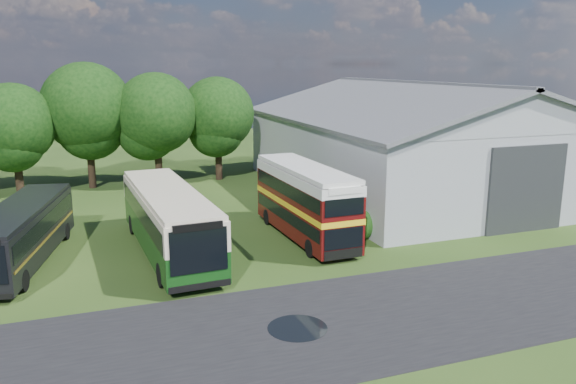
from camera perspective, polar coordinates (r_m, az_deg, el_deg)
name	(u,v)px	position (r m, az deg, el deg)	size (l,w,h in m)	color
ground	(305,292)	(24.07, 1.77, -10.14)	(120.00, 120.00, 0.00)	#1E3611
asphalt_road	(405,310)	(22.87, 11.78, -11.70)	(60.00, 8.00, 0.02)	black
puddle	(297,328)	(21.04, 0.96, -13.69)	(2.20, 2.20, 0.01)	black
storage_shed	(412,135)	(43.63, 12.50, 5.67)	(18.80, 24.80, 8.15)	gray
tree_left_b	(13,124)	(44.52, -26.12, 6.21)	(5.78, 5.78, 8.16)	black
tree_mid	(87,108)	(45.49, -19.77, 8.06)	(6.80, 6.80, 9.60)	black
tree_right_a	(156,113)	(44.83, -13.26, 7.77)	(6.26, 6.26, 8.83)	black
tree_right_b	(217,114)	(46.48, -7.19, 7.87)	(5.98, 5.98, 8.45)	black
shrub_front	(359,238)	(31.40, 7.26, -4.67)	(1.70, 1.70, 1.70)	#194714
shrub_mid	(344,228)	(33.11, 5.69, -3.70)	(1.60, 1.60, 1.60)	#194714
shrub_back	(330,220)	(34.85, 4.28, -2.83)	(1.80, 1.80, 1.80)	#194714
bus_green_single	(169,220)	(28.81, -12.02, -2.80)	(3.50, 12.18, 3.32)	black
bus_maroon_double	(305,202)	(30.79, 1.73, -1.05)	(2.68, 9.42, 4.02)	black
bus_dark_single	(22,233)	(29.77, -25.41, -3.78)	(4.49, 10.61, 2.85)	black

